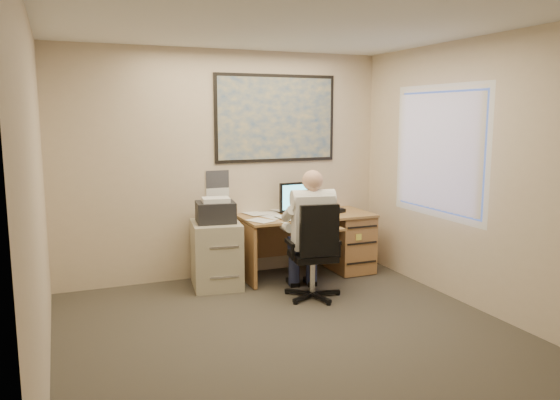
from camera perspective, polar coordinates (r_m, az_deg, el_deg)
name	(u,v)px	position (r m, az deg, el deg)	size (l,w,h in m)	color
room_shell	(304,189)	(4.46, 2.52, 1.21)	(4.00, 4.50, 2.70)	#39352C
desk	(329,237)	(6.84, 5.19, -3.85)	(1.60, 0.97, 1.12)	#A47A46
world_map	(276,118)	(6.73, -0.41, 8.52)	(1.56, 0.03, 1.06)	#1E4C93
wall_calendar	(218,188)	(6.55, -6.53, 1.25)	(0.28, 0.01, 0.42)	white
window_blinds	(439,152)	(6.16, 16.24, 4.87)	(0.06, 1.40, 1.30)	#EEE4CD
filing_cabinet	(216,248)	(6.27, -6.68, -5.03)	(0.61, 0.70, 1.03)	#B1AA8F
office_chair	(315,271)	(5.85, 3.68, -7.40)	(0.71, 0.71, 1.05)	black
person	(312,234)	(5.82, 3.32, -3.60)	(0.58, 0.83, 1.37)	white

